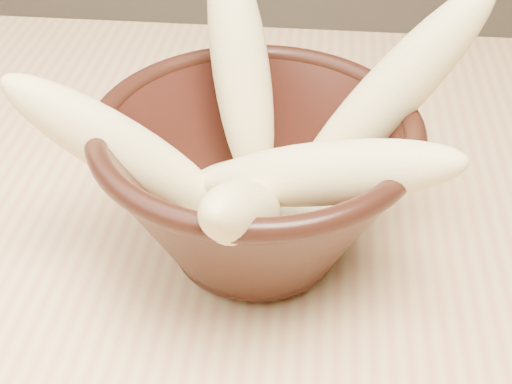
% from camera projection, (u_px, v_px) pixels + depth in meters
% --- Properties ---
extents(bowl, '(0.19, 0.19, 0.11)m').
position_uv_depth(bowl, '(256.00, 180.00, 0.43)').
color(bowl, black).
rests_on(bowl, table).
extents(milk_puddle, '(0.11, 0.11, 0.02)m').
position_uv_depth(milk_puddle, '(256.00, 213.00, 0.45)').
color(milk_puddle, beige).
rests_on(milk_puddle, bowl).
extents(banana_upright, '(0.07, 0.11, 0.15)m').
position_uv_depth(banana_upright, '(241.00, 71.00, 0.44)').
color(banana_upright, '#EBCB8B').
rests_on(banana_upright, bowl).
extents(banana_left, '(0.14, 0.06, 0.12)m').
position_uv_depth(banana_left, '(121.00, 149.00, 0.41)').
color(banana_left, '#EBCB8B').
rests_on(banana_left, bowl).
extents(banana_right, '(0.14, 0.07, 0.16)m').
position_uv_depth(banana_right, '(386.00, 99.00, 0.42)').
color(banana_right, '#EBCB8B').
rests_on(banana_right, bowl).
extents(banana_across, '(0.17, 0.08, 0.09)m').
position_uv_depth(banana_across, '(321.00, 174.00, 0.39)').
color(banana_across, '#EBCB8B').
rests_on(banana_across, bowl).
extents(banana_front, '(0.05, 0.13, 0.11)m').
position_uv_depth(banana_front, '(244.00, 213.00, 0.38)').
color(banana_front, '#EBCB8B').
rests_on(banana_front, bowl).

